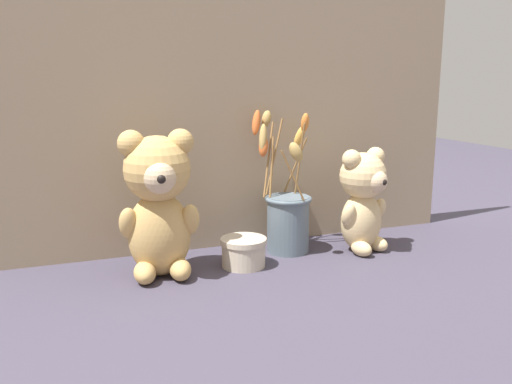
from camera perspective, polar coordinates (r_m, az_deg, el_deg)
The scene contains 6 objects.
ground_plane at distance 1.17m, azimuth 0.35°, elevation -7.77°, with size 4.00×4.00×0.00m, color #3D3847.
backdrop_wall at distance 1.26m, azimuth -2.38°, elevation 10.34°, with size 1.13×0.02×0.72m.
teddy_bear_large at distance 1.09m, azimuth -10.24°, elevation -0.97°, with size 0.16×0.15×0.30m.
teddy_bear_medium at distance 1.26m, azimuth 11.22°, elevation -0.65°, with size 0.13×0.12×0.24m.
flower_vase at distance 1.24m, azimuth 3.30°, elevation -2.25°, with size 0.15×0.17×0.33m.
decorative_tin_tall at distance 1.16m, azimuth -1.32°, elevation -6.33°, with size 0.10×0.10×0.06m.
Camera 1 is at (-0.39, -1.03, 0.40)m, focal length 38.00 mm.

